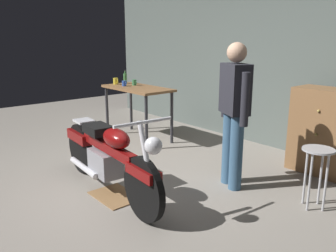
{
  "coord_description": "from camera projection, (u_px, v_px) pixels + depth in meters",
  "views": [
    {
      "loc": [
        3.2,
        -2.02,
        1.73
      ],
      "look_at": [
        -0.02,
        0.7,
        0.65
      ],
      "focal_mm": 37.5,
      "sensor_mm": 36.0,
      "label": 1
    }
  ],
  "objects": [
    {
      "name": "ground_plane",
      "position": [
        123.0,
        190.0,
        4.06
      ],
      "size": [
        12.0,
        12.0,
        0.0
      ],
      "primitive_type": "plane",
      "color": "gray"
    },
    {
      "name": "back_wall",
      "position": [
        272.0,
        48.0,
        5.42
      ],
      "size": [
        8.0,
        0.12,
        3.1
      ],
      "primitive_type": "cube",
      "color": "#56605B",
      "rests_on": "ground_plane"
    },
    {
      "name": "workbench",
      "position": [
        138.0,
        94.0,
        5.94
      ],
      "size": [
        1.3,
        0.64,
        0.9
      ],
      "color": "brown",
      "rests_on": "ground_plane"
    },
    {
      "name": "motorcycle",
      "position": [
        107.0,
        155.0,
        3.89
      ],
      "size": [
        2.19,
        0.6,
        1.0
      ],
      "rotation": [
        0.0,
        0.0,
        -0.08
      ],
      "color": "black",
      "rests_on": "ground_plane"
    },
    {
      "name": "person_standing",
      "position": [
        234.0,
        110.0,
        3.97
      ],
      "size": [
        0.53,
        0.36,
        1.67
      ],
      "rotation": [
        0.0,
        0.0,
        2.72
      ],
      "color": "#395D7D",
      "rests_on": "ground_plane"
    },
    {
      "name": "shop_stool",
      "position": [
        317.0,
        162.0,
        3.54
      ],
      "size": [
        0.32,
        0.32,
        0.64
      ],
      "color": "#B2B2B7",
      "rests_on": "ground_plane"
    },
    {
      "name": "wooden_dresser",
      "position": [
        325.0,
        132.0,
        4.48
      ],
      "size": [
        0.8,
        0.47,
        1.1
      ],
      "color": "brown",
      "rests_on": "ground_plane"
    },
    {
      "name": "drip_tray",
      "position": [
        115.0,
        196.0,
        3.91
      ],
      "size": [
        0.56,
        0.4,
        0.01
      ],
      "primitive_type": "cube",
      "color": "olive",
      "rests_on": "ground_plane"
    },
    {
      "name": "mug_green_speckled",
      "position": [
        134.0,
        82.0,
        6.11
      ],
      "size": [
        0.11,
        0.08,
        0.1
      ],
      "color": "#3D7F4C",
      "rests_on": "workbench"
    },
    {
      "name": "mug_blue_enamel",
      "position": [
        124.0,
        83.0,
        6.02
      ],
      "size": [
        0.11,
        0.08,
        0.09
      ],
      "color": "#2D51AD",
      "rests_on": "workbench"
    },
    {
      "name": "mug_yellow_tall",
      "position": [
        116.0,
        81.0,
        6.24
      ],
      "size": [
        0.12,
        0.08,
        0.11
      ],
      "color": "yellow",
      "rests_on": "workbench"
    },
    {
      "name": "bottle",
      "position": [
        125.0,
        78.0,
        6.33
      ],
      "size": [
        0.06,
        0.06,
        0.24
      ],
      "color": "#4C8C4C",
      "rests_on": "workbench"
    }
  ]
}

